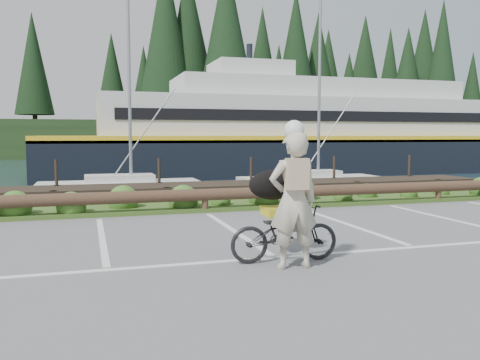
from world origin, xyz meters
name	(u,v)px	position (x,y,z in m)	size (l,w,h in m)	color
ground	(267,252)	(0.00, 0.00, 0.00)	(72.00, 72.00, 0.00)	#5B5B5E
harbor_backdrop	(107,147)	(0.39, 78.47, 0.00)	(170.00, 160.00, 30.00)	#172F38
vegetation_strip	(199,207)	(0.00, 5.30, 0.05)	(34.00, 1.60, 0.10)	#3D5B21
log_rail	(205,212)	(0.00, 4.60, 0.00)	(32.00, 0.30, 0.60)	#443021
bicycle	(284,233)	(0.05, -0.66, 0.45)	(0.60, 1.71, 0.90)	black
cyclist	(293,201)	(0.03, -1.06, 1.00)	(0.73, 0.48, 2.00)	#BCB59F
dog	(274,185)	(0.08, -0.11, 1.14)	(0.86, 0.42, 0.50)	black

